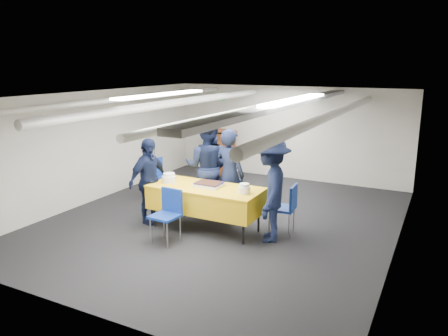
% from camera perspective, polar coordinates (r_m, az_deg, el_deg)
% --- Properties ---
extents(ground, '(7.00, 7.00, 0.00)m').
position_cam_1_polar(ground, '(8.19, -0.06, -6.79)').
color(ground, black).
rests_on(ground, ground).
extents(room_shell, '(6.00, 7.00, 2.30)m').
position_cam_1_polar(room_shell, '(8.07, 1.86, 6.19)').
color(room_shell, beige).
rests_on(room_shell, ground).
extents(serving_table, '(1.98, 0.87, 0.77)m').
position_cam_1_polar(serving_table, '(7.59, -2.42, -3.99)').
color(serving_table, black).
rests_on(serving_table, ground).
extents(sheet_cake, '(0.46, 0.36, 0.08)m').
position_cam_1_polar(sheet_cake, '(7.52, -1.98, -2.16)').
color(sheet_cake, white).
rests_on(sheet_cake, serving_table).
extents(plate_stack_left, '(0.25, 0.25, 0.17)m').
position_cam_1_polar(plate_stack_left, '(7.83, -7.18, -1.33)').
color(plate_stack_left, white).
rests_on(plate_stack_left, serving_table).
extents(plate_stack_right, '(0.20, 0.20, 0.16)m').
position_cam_1_polar(plate_stack_right, '(7.13, 2.67, -2.74)').
color(plate_stack_right, white).
rests_on(plate_stack_right, serving_table).
extents(podium, '(0.62, 0.53, 1.25)m').
position_cam_1_polar(podium, '(11.34, -0.21, 2.19)').
color(podium, brown).
rests_on(podium, ground).
extents(chair_near, '(0.45, 0.45, 0.87)m').
position_cam_1_polar(chair_near, '(7.14, -7.30, -5.45)').
color(chair_near, gray).
rests_on(chair_near, ground).
extents(chair_right, '(0.45, 0.45, 0.87)m').
position_cam_1_polar(chair_right, '(7.44, 8.23, -4.71)').
color(chair_right, gray).
rests_on(chair_right, ground).
extents(chair_left, '(0.58, 0.58, 0.87)m').
position_cam_1_polar(chair_left, '(9.44, -8.88, -0.80)').
color(chair_left, gray).
rests_on(chair_left, ground).
extents(sailor_a, '(0.67, 0.49, 1.70)m').
position_cam_1_polar(sailor_a, '(8.05, 0.70, -0.81)').
color(sailor_a, black).
rests_on(sailor_a, ground).
extents(sailor_b, '(1.02, 0.87, 1.82)m').
position_cam_1_polar(sailor_b, '(8.32, -2.18, 0.10)').
color(sailor_b, black).
rests_on(sailor_b, ground).
extents(sailor_c, '(0.49, 0.95, 1.56)m').
position_cam_1_polar(sailor_c, '(7.96, -9.82, -1.69)').
color(sailor_c, black).
rests_on(sailor_c, ground).
extents(sailor_d, '(0.96, 1.26, 1.74)m').
position_cam_1_polar(sailor_d, '(7.07, 6.02, -2.75)').
color(sailor_d, black).
rests_on(sailor_d, ground).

